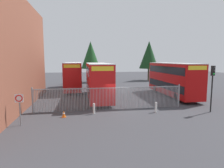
{
  "coord_description": "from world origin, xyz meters",
  "views": [
    {
      "loc": [
        -3.57,
        -18.1,
        4.81
      ],
      "look_at": [
        0.0,
        4.0,
        2.0
      ],
      "focal_mm": 30.74,
      "sensor_mm": 36.0,
      "label": 1
    }
  ],
  "objects": [
    {
      "name": "bollard_center_front",
      "position": [
        3.18,
        -1.74,
        0.47
      ],
      "size": [
        0.2,
        0.2,
        0.95
      ],
      "primitive_type": "cylinder",
      "color": "silver",
      "rests_on": "ground"
    },
    {
      "name": "double_decker_bus_near_gate",
      "position": [
        -1.55,
        5.37,
        2.42
      ],
      "size": [
        2.54,
        10.81,
        4.42
      ],
      "color": "red",
      "rests_on": "ground"
    },
    {
      "name": "speed_limit_sign_post",
      "position": [
        -8.06,
        -3.53,
        1.78
      ],
      "size": [
        0.6,
        0.14,
        2.4
      ],
      "color": "slate",
      "rests_on": "ground"
    },
    {
      "name": "palisade_fence",
      "position": [
        -0.84,
        0.0,
        1.18
      ],
      "size": [
        14.49,
        0.14,
        2.35
      ],
      "color": "gray",
      "rests_on": "ground"
    },
    {
      "name": "double_decker_bus_behind_fence_left",
      "position": [
        8.43,
        5.6,
        2.42
      ],
      "size": [
        2.54,
        10.81,
        4.42
      ],
      "color": "#B70C0C",
      "rests_on": "ground"
    },
    {
      "name": "tree_short_side",
      "position": [
        12.12,
        25.09,
        5.99
      ],
      "size": [
        4.43,
        4.43,
        9.17
      ],
      "color": "#4C3823",
      "rests_on": "ground"
    },
    {
      "name": "traffic_light_kerbside",
      "position": [
        8.25,
        -2.42,
        2.99
      ],
      "size": [
        0.28,
        0.33,
        4.3
      ],
      "color": "black",
      "rests_on": "ground"
    },
    {
      "name": "bollard_near_left",
      "position": [
        -2.49,
        -1.33,
        0.47
      ],
      "size": [
        0.2,
        0.2,
        0.95
      ],
      "primitive_type": "cylinder",
      "color": "silver",
      "rests_on": "ground"
    },
    {
      "name": "ground_plane",
      "position": [
        0.0,
        8.0,
        0.0
      ],
      "size": [
        100.0,
        100.0,
        0.0
      ],
      "primitive_type": "plane",
      "color": "#3D3D42"
    },
    {
      "name": "double_decker_bus_behind_fence_right",
      "position": [
        -4.76,
        13.23,
        2.42
      ],
      "size": [
        2.54,
        10.81,
        4.42
      ],
      "color": "red",
      "rests_on": "ground"
    },
    {
      "name": "tree_tall_back",
      "position": [
        -1.48,
        23.65,
        5.86
      ],
      "size": [
        4.05,
        4.05,
        8.77
      ],
      "color": "#4C3823",
      "rests_on": "ground"
    },
    {
      "name": "traffic_cone_by_gate",
      "position": [
        -5.08,
        -1.92,
        0.29
      ],
      "size": [
        0.34,
        0.34,
        0.59
      ],
      "color": "orange",
      "rests_on": "ground"
    }
  ]
}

